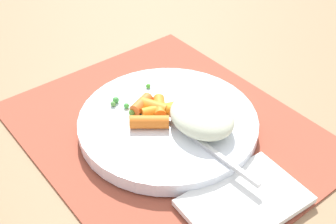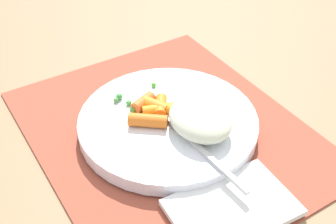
{
  "view_description": "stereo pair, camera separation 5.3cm",
  "coord_description": "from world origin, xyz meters",
  "views": [
    {
      "loc": [
        -0.37,
        0.29,
        0.42
      ],
      "look_at": [
        0.0,
        0.0,
        0.04
      ],
      "focal_mm": 47.82,
      "sensor_mm": 36.0,
      "label": 1
    },
    {
      "loc": [
        -0.4,
        0.25,
        0.42
      ],
      "look_at": [
        0.0,
        0.0,
        0.04
      ],
      "focal_mm": 47.82,
      "sensor_mm": 36.0,
      "label": 2
    }
  ],
  "objects": [
    {
      "name": "placemat",
      "position": [
        0.0,
        0.0,
        0.0
      ],
      "size": [
        0.42,
        0.35,
        0.01
      ],
      "primitive_type": "cube",
      "color": "#9E4733",
      "rests_on": "ground_plane"
    },
    {
      "name": "pea_scatter",
      "position": [
        0.03,
        0.01,
        0.03
      ],
      "size": [
        0.08,
        0.08,
        0.01
      ],
      "color": "#57923C",
      "rests_on": "plate"
    },
    {
      "name": "napkin",
      "position": [
        -0.16,
        0.01,
        0.01
      ],
      "size": [
        0.1,
        0.15,
        0.01
      ],
      "primitive_type": "cube",
      "rotation": [
        0.0,
        0.0,
        -0.07
      ],
      "color": "white",
      "rests_on": "placemat"
    },
    {
      "name": "ground_plane",
      "position": [
        0.0,
        0.0,
        0.0
      ],
      "size": [
        2.4,
        2.4,
        0.0
      ],
      "primitive_type": "plane",
      "color": "#997551"
    },
    {
      "name": "rice_mound",
      "position": [
        -0.04,
        -0.02,
        0.04
      ],
      "size": [
        0.09,
        0.08,
        0.04
      ],
      "primitive_type": "ellipsoid",
      "color": "beige",
      "rests_on": "plate"
    },
    {
      "name": "fork",
      "position": [
        -0.04,
        -0.0,
        0.03
      ],
      "size": [
        0.2,
        0.02,
        0.01
      ],
      "color": "silver",
      "rests_on": "plate"
    },
    {
      "name": "plate",
      "position": [
        0.0,
        0.0,
        0.02
      ],
      "size": [
        0.25,
        0.25,
        0.02
      ],
      "primitive_type": "cylinder",
      "color": "white",
      "rests_on": "placemat"
    },
    {
      "name": "carrot_portion",
      "position": [
        0.02,
        0.01,
        0.03
      ],
      "size": [
        0.07,
        0.08,
        0.02
      ],
      "color": "orange",
      "rests_on": "plate"
    }
  ]
}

